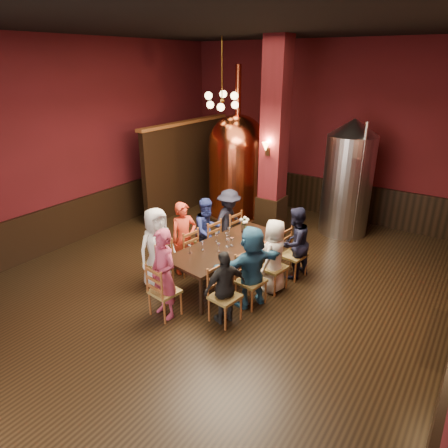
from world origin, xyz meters
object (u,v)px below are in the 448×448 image
Objects in this scene: person_1 at (184,238)px; person_2 at (208,231)px; rose_vase at (244,222)px; dining_table at (227,248)px; copper_kettle at (237,167)px; steel_vessel at (348,178)px; person_0 at (157,248)px.

person_2 is (0.09, 0.65, -0.04)m from person_1.
person_1 is at bearing -131.37° from rose_vase.
dining_table is at bearing -53.04° from person_1.
copper_kettle is at bearing 37.28° from person_1.
person_2 is at bearing -159.65° from rose_vase.
rose_vase is (-1.11, -2.90, -0.42)m from steel_vessel.
dining_table is at bearing -106.03° from steel_vessel.
rose_vase is (-0.08, 0.71, 0.28)m from dining_table.
person_1 reaches higher than person_2.
person_1 is 0.38× the size of copper_kettle.
rose_vase is at bearing -111.01° from steel_vessel.
person_1 is 4.49× the size of rose_vase.
dining_table is at bearing -83.85° from rose_vase.
person_1 is 3.26m from copper_kettle.
dining_table is 0.91m from person_2.
person_0 reaches higher than dining_table.
copper_kettle reaches higher than person_0.
person_1 is 4.33m from steel_vessel.
person_2 is 0.51× the size of steel_vessel.
dining_table is at bearing -34.19° from person_0.
dining_table is at bearing -100.41° from person_2.
rose_vase is (1.56, -2.18, -0.46)m from copper_kettle.
person_0 is 0.40× the size of copper_kettle.
steel_vessel is at bearing -3.06° from person_1.
person_1 is 1.06× the size of person_2.
steel_vessel is (1.83, 3.17, 0.69)m from person_2.
person_1 is 1.25m from rose_vase.
steel_vessel is at bearing 68.99° from rose_vase.
rose_vase reaches higher than dining_table.
person_2 reaches higher than rose_vase.
copper_kettle reaches higher than dining_table.
person_1 is 0.66m from person_2.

